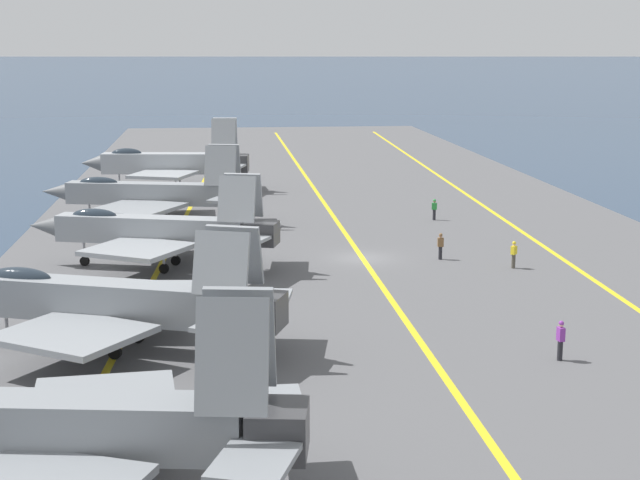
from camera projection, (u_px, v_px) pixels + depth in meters
name	position (u px, v px, depth m)	size (l,w,h in m)	color
ground_plane	(362.00, 264.00, 64.27)	(2000.00, 2000.00, 0.00)	navy
carrier_deck	(362.00, 261.00, 64.23)	(203.12, 47.29, 0.40)	#565659
deck_stripe_foul_line	(554.00, 253.00, 65.55)	(182.81, 0.36, 0.01)	yellow
deck_stripe_centerline	(362.00, 258.00, 64.19)	(182.81, 0.36, 0.01)	yellow
deck_stripe_edge_line	(162.00, 263.00, 62.83)	(182.81, 0.36, 0.01)	yellow
parked_jet_nearest	(72.00, 426.00, 29.60)	(13.07, 15.13, 6.75)	gray
parked_jet_second	(106.00, 301.00, 44.68)	(12.80, 17.48, 5.95)	gray
parked_jet_third	(157.00, 230.00, 60.65)	(12.56, 16.18, 6.06)	#93999E
parked_jet_fourth	(152.00, 194.00, 75.73)	(14.18, 16.87, 6.25)	gray
parked_jet_fifth	(168.00, 163.00, 92.34)	(13.07, 15.94, 6.93)	#9EA3A8
crew_brown_vest	(441.00, 245.00, 63.59)	(0.29, 0.40, 1.74)	#232328
crew_purple_vest	(561.00, 339.00, 43.35)	(0.41, 0.30, 1.82)	#232328
crew_yellow_vest	(514.00, 253.00, 61.11)	(0.45, 0.46, 1.73)	#4C473D
crew_green_vest	(434.00, 209.00, 77.73)	(0.39, 0.45, 1.69)	#232328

